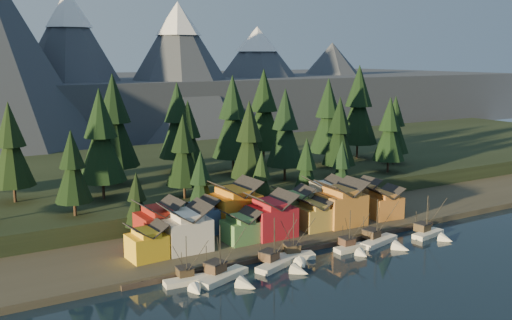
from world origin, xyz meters
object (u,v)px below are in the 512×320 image
house_back_1 (199,215)px  boat_2 (282,259)px  boat_1 (228,271)px  boat_6 (432,229)px  boat_5 (384,236)px  boat_3 (296,251)px  boat_0 (190,276)px  house_front_0 (147,240)px  house_back_0 (159,222)px  boat_4 (353,243)px  house_front_1 (185,226)px

house_back_1 → boat_2: bearing=-79.8°
boat_1 → boat_6: 53.58m
boat_2 → boat_5: bearing=-21.0°
boat_3 → boat_0: bearing=-163.7°
boat_3 → house_front_0: 30.68m
boat_1 → house_back_0: house_back_0 is taller
boat_4 → house_front_1: 36.48m
boat_4 → boat_5: bearing=0.3°
boat_0 → house_front_0: bearing=107.9°
boat_2 → house_front_0: boat_2 is taller
boat_6 → house_front_0: 66.03m
house_front_1 → house_back_0: bearing=123.4°
boat_0 → house_back_0: bearing=88.8°
house_front_0 → house_back_1: bearing=26.5°
boat_1 → boat_2: 12.38m
house_front_1 → boat_3: bearing=-36.1°
house_front_0 → boat_6: bearing=-18.6°
boat_2 → boat_6: size_ratio=1.06×
house_back_0 → boat_5: bearing=-28.5°
boat_1 → house_back_1: 26.23m
boat_0 → house_back_0: house_back_0 is taller
boat_5 → house_front_1: bearing=144.4°
boat_3 → boat_5: size_ratio=0.91×
boat_6 → house_front_0: size_ratio=1.41×
house_front_0 → house_back_1: 18.72m
boat_2 → boat_3: bearing=2.9°
boat_0 → boat_5: boat_5 is taller
boat_2 → boat_4: boat_2 is taller
boat_5 → house_back_0: 50.12m
house_back_0 → house_back_1: (10.76, 2.51, -0.81)m
boat_1 → house_front_0: bearing=102.8°
boat_3 → house_back_1: size_ratio=1.34×
boat_0 → boat_2: size_ratio=0.88×
boat_1 → boat_3: (17.34, 2.73, 0.06)m
boat_2 → house_front_1: house_front_1 is taller
boat_4 → boat_0: bearing=178.8°
boat_4 → boat_6: 22.48m
house_front_1 → boat_1: bearing=-84.5°
house_front_1 → boat_6: bearing=-16.6°
boat_3 → house_front_0: boat_3 is taller
boat_2 → house_back_0: (-17.22, 22.31, 4.57)m
boat_0 → house_front_1: 16.68m
boat_4 → boat_5: size_ratio=0.83×
boat_4 → boat_6: bearing=-3.6°
boat_5 → boat_1: bearing=167.0°
house_front_1 → house_back_1: 11.00m
boat_6 → house_front_1: 57.80m
boat_3 → house_back_1: boat_3 is taller
boat_0 → boat_6: bearing=1.9°
boat_2 → house_front_0: size_ratio=1.50×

